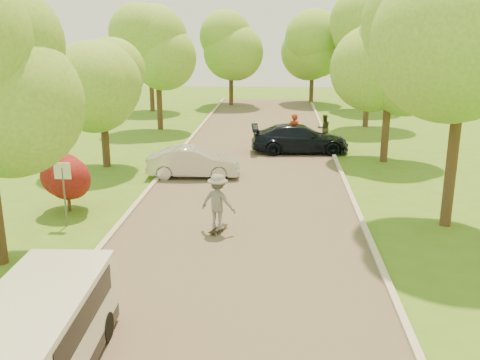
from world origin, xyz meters
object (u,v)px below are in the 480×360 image
(person_striped, at_px, (294,132))
(street_sign, at_px, (63,181))
(silver_sedan, at_px, (194,162))
(dark_sedan, at_px, (300,139))
(longboard, at_px, (218,229))
(minivan, at_px, (35,341))
(skateboarder, at_px, (218,202))
(person_olive, at_px, (324,128))

(person_striped, bearing_deg, street_sign, 46.48)
(silver_sedan, relative_size, dark_sedan, 0.79)
(street_sign, bearing_deg, longboard, -2.04)
(minivan, height_order, skateboarder, skateboarder)
(street_sign, xyz_separation_m, person_striped, (7.78, 12.35, -0.57))
(street_sign, relative_size, dark_sedan, 0.42)
(silver_sedan, bearing_deg, minivan, 175.00)
(minivan, xyz_separation_m, silver_sedan, (0.57, 14.53, -0.25))
(skateboarder, bearing_deg, minivan, 93.15)
(minivan, distance_m, silver_sedan, 14.55)
(longboard, relative_size, skateboarder, 0.53)
(person_striped, bearing_deg, dark_sedan, 106.25)
(person_striped, bearing_deg, longboard, 66.59)
(dark_sedan, relative_size, person_striped, 2.57)
(minivan, height_order, dark_sedan, minivan)
(skateboarder, bearing_deg, street_sign, 17.97)
(longboard, distance_m, person_striped, 12.85)
(skateboarder, height_order, person_striped, person_striped)
(minivan, distance_m, person_olive, 23.82)
(silver_sedan, distance_m, longboard, 6.87)
(dark_sedan, height_order, person_striped, person_striped)
(dark_sedan, xyz_separation_m, person_striped, (-0.32, 0.61, 0.25))
(street_sign, distance_m, minivan, 8.57)
(silver_sedan, bearing_deg, person_striped, -40.08)
(silver_sedan, xyz_separation_m, person_olive, (6.34, 8.27, 0.13))
(longboard, xyz_separation_m, person_striped, (2.69, 12.53, 0.90))
(street_sign, relative_size, minivan, 0.46)
(person_striped, xyz_separation_m, person_olive, (1.82, 2.33, -0.20))
(minivan, distance_m, person_striped, 21.09)
(skateboarder, relative_size, person_striped, 0.91)
(street_sign, bearing_deg, silver_sedan, 63.08)
(minivan, height_order, longboard, minivan)
(longboard, bearing_deg, dark_sedan, -84.15)
(silver_sedan, xyz_separation_m, person_striped, (4.52, 5.93, 0.33))
(longboard, bearing_deg, street_sign, 17.97)
(dark_sedan, xyz_separation_m, skateboarder, (-3.01, -11.92, 0.28))
(dark_sedan, bearing_deg, longboard, 161.55)
(person_olive, bearing_deg, street_sign, 41.38)
(person_olive, bearing_deg, person_striped, 36.63)
(street_sign, height_order, dark_sedan, street_sign)
(silver_sedan, relative_size, skateboarder, 2.23)
(person_olive, bearing_deg, silver_sedan, 37.06)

